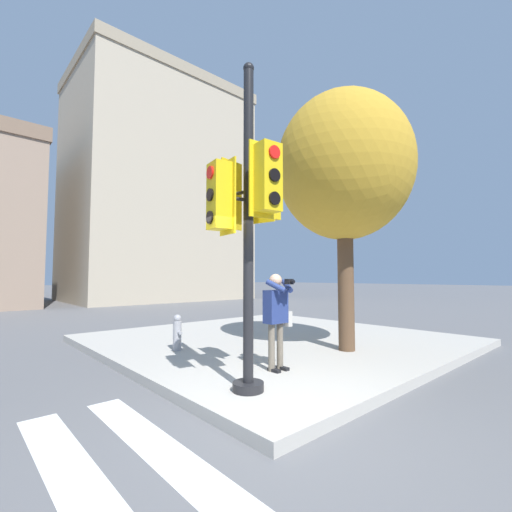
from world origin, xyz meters
name	(u,v)px	position (x,y,z in m)	size (l,w,h in m)	color
ground_plane	(274,427)	(0.00, 0.00, 0.00)	(160.00, 160.00, 0.00)	#5B5B5E
sidewalk_corner	(274,340)	(3.50, 3.50, 0.08)	(8.00, 8.00, 0.16)	#ADA89E
traffic_signal_pole	(246,206)	(0.25, 0.79, 2.72)	(1.23, 1.23, 4.65)	black
person_photographer	(277,312)	(1.31, 1.24, 1.12)	(0.58, 0.54, 1.61)	black
street_tree	(344,167)	(3.52, 1.34, 4.11)	(2.95, 2.95, 5.60)	brown
fire_hydrant	(177,332)	(0.83, 3.75, 0.53)	(0.18, 0.24, 0.75)	#99999E
building_right	(158,192)	(9.14, 22.06, 8.38)	(12.61, 9.17, 16.73)	tan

